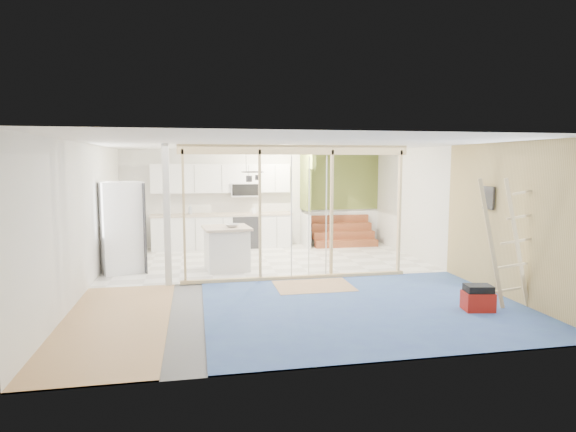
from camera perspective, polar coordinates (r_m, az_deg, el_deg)
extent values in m
cube|color=slate|center=(9.35, -0.85, -7.64)|extent=(7.00, 8.00, 0.01)
cube|color=white|center=(9.08, -0.87, 8.49)|extent=(7.00, 8.00, 0.01)
cube|color=white|center=(13.06, -3.95, 2.12)|extent=(7.00, 0.01, 2.60)
cube|color=white|center=(5.27, 6.84, -4.21)|extent=(7.00, 0.01, 2.60)
cube|color=white|center=(9.18, -22.90, -0.16)|extent=(0.01, 8.00, 2.60)
cube|color=white|center=(10.32, 18.64, 0.68)|extent=(0.01, 8.00, 2.60)
cube|color=white|center=(11.27, -2.64, -5.17)|extent=(7.00, 4.00, 0.02)
cube|color=#40669C|center=(7.73, 9.28, -10.66)|extent=(5.00, 4.00, 0.02)
cube|color=tan|center=(7.38, -19.88, -11.81)|extent=(1.50, 4.00, 0.02)
cube|color=tan|center=(8.88, 3.06, -8.29)|extent=(1.40, 1.00, 0.01)
cube|color=#DCB486|center=(9.13, 1.00, 7.85)|extent=(4.40, 0.09, 0.18)
cube|color=#DCB486|center=(9.39, 0.97, -7.26)|extent=(4.40, 0.09, 0.06)
cube|color=silver|center=(8.99, -14.15, 0.03)|extent=(0.12, 0.14, 2.60)
cube|color=#DCB486|center=(8.98, -12.24, 0.07)|extent=(0.04, 0.09, 2.40)
cube|color=#DCB486|center=(9.06, -3.35, 0.25)|extent=(0.05, 0.09, 2.40)
cube|color=#DCB486|center=(9.35, 5.19, 0.43)|extent=(0.04, 0.09, 2.40)
cube|color=#DCB486|center=(9.83, 13.05, 0.58)|extent=(0.04, 0.09, 2.40)
cylinder|color=silver|center=(9.14, 0.41, -0.19)|extent=(0.02, 0.02, 2.35)
cylinder|color=silver|center=(9.35, 4.56, -0.06)|extent=(0.02, 0.02, 2.35)
cylinder|color=silver|center=(9.24, 2.50, -0.12)|extent=(0.02, 0.02, 2.35)
cube|color=white|center=(12.78, -7.77, -1.89)|extent=(3.60, 0.60, 0.88)
cube|color=beige|center=(12.72, -7.80, 0.18)|extent=(3.66, 0.64, 0.05)
cube|color=white|center=(11.78, -18.71, -2.87)|extent=(0.60, 1.60, 0.88)
cube|color=beige|center=(11.72, -18.79, -0.63)|extent=(0.64, 1.64, 0.05)
cube|color=white|center=(12.77, -7.89, 4.45)|extent=(3.60, 0.34, 0.75)
cube|color=white|center=(12.79, -5.17, 3.15)|extent=(0.72, 0.38, 0.36)
cube|color=black|center=(12.61, -5.08, 3.10)|extent=(0.68, 0.02, 0.30)
cube|color=olive|center=(12.82, 2.07, 4.29)|extent=(0.10, 0.90, 1.60)
cube|color=white|center=(12.94, 2.05, -1.69)|extent=(0.10, 0.90, 0.90)
cube|color=olive|center=(12.13, 2.84, 6.77)|extent=(0.10, 0.50, 0.50)
cube|color=olive|center=(13.51, 6.23, 4.15)|extent=(2.20, 0.04, 1.60)
cube|color=white|center=(13.62, 6.16, -1.32)|extent=(2.20, 0.04, 0.90)
cube|color=#97472C|center=(12.94, 6.94, -3.31)|extent=(1.70, 0.26, 0.20)
cube|color=#97472C|center=(13.15, 6.60, -2.26)|extent=(1.70, 0.26, 0.20)
cube|color=#97472C|center=(13.37, 6.28, -1.25)|extent=(1.70, 0.26, 0.20)
cube|color=#97472C|center=(13.59, 5.96, -0.27)|extent=(1.70, 0.26, 0.20)
torus|color=black|center=(10.91, -4.19, 5.23)|extent=(0.52, 0.52, 0.02)
cylinder|color=black|center=(10.89, -4.99, 6.54)|extent=(0.01, 0.01, 0.50)
cylinder|color=black|center=(10.92, -3.41, 6.55)|extent=(0.01, 0.01, 0.50)
cylinder|color=#333337|center=(10.80, -4.65, 4.42)|extent=(0.14, 0.14, 0.14)
cylinder|color=#333337|center=(11.02, -3.62, 4.57)|extent=(0.12, 0.12, 0.12)
cube|color=tan|center=(8.64, 25.06, -0.63)|extent=(0.02, 4.00, 2.60)
cube|color=#333337|center=(9.07, 22.69, 2.00)|extent=(0.04, 0.30, 0.40)
cylinder|color=#FFEABF|center=(12.30, 3.13, 7.65)|extent=(0.32, 0.32, 0.08)
cube|color=white|center=(10.45, -19.26, -1.28)|extent=(1.05, 1.03, 1.87)
cube|color=#333337|center=(10.40, -17.10, -1.24)|extent=(0.31, 0.70, 1.84)
cube|color=silver|center=(10.21, -7.28, -4.04)|extent=(0.93, 0.93, 0.86)
cube|color=beige|center=(10.14, -7.32, -1.41)|extent=(1.04, 1.04, 0.05)
imported|color=beige|center=(10.03, -6.63, -1.13)|extent=(0.36, 0.36, 0.07)
imported|color=#A7AFBA|center=(12.67, -11.51, 0.80)|extent=(0.13, 0.13, 0.26)
imported|color=white|center=(12.66, -4.09, 0.75)|extent=(0.10, 0.10, 0.19)
cube|color=maroon|center=(7.98, 21.58, -9.43)|extent=(0.48, 0.39, 0.30)
cube|color=black|center=(7.93, 21.65, -7.99)|extent=(0.43, 0.34, 0.11)
cube|color=tan|center=(8.01, 22.95, -3.05)|extent=(0.47, 0.19, 2.01)
cube|color=tan|center=(8.26, 25.50, -2.90)|extent=(0.47, 0.19, 2.01)
cube|color=tan|center=(8.32, 24.34, -8.03)|extent=(0.47, 0.19, 0.13)
cube|color=tan|center=(8.28, 24.92, -5.38)|extent=(0.47, 0.19, 0.13)
cube|color=tan|center=(8.26, 25.49, -2.71)|extent=(0.47, 0.19, 0.13)
cube|color=tan|center=(8.26, 26.07, -0.03)|extent=(0.47, 0.19, 0.13)
cube|color=tan|center=(8.28, 26.65, 2.64)|extent=(0.47, 0.19, 0.13)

